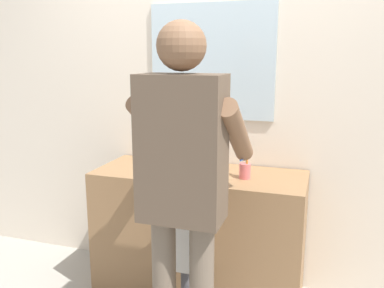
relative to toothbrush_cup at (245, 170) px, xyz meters
The scene contains 7 objects.
back_wall 0.65m from the toothbrush_cup, 130.38° to the left, with size 4.40×0.10×2.70m.
vanity_cabinet 0.57m from the toothbrush_cup, behind, with size 1.36×0.54×0.85m, color olive.
sink_basin 0.31m from the toothbrush_cup, behind, with size 0.35×0.35×0.11m.
faucet 0.39m from the toothbrush_cup, 142.84° to the left, with size 0.18×0.14×0.18m.
toothbrush_cup is the anchor object (origin of this frame).
child_toddler 0.61m from the toothbrush_cup, 130.32° to the right, with size 0.27×0.27×0.87m.
adult_parent 0.64m from the toothbrush_cup, 107.44° to the right, with size 0.54×0.57×1.75m.
Camera 1 is at (0.75, -2.12, 1.59)m, focal length 38.05 mm.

